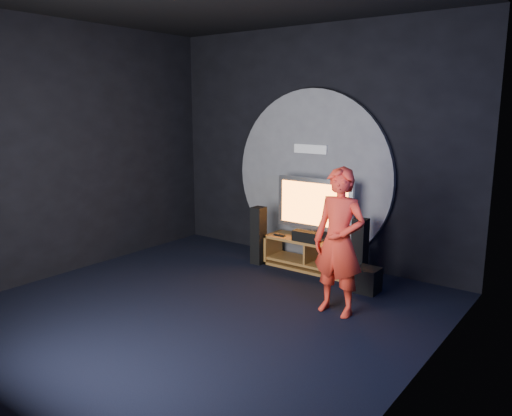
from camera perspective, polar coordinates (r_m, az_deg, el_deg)
The scene contains 13 objects.
floor at distance 6.00m, azimuth -6.09°, elevation -11.53°, with size 5.00×5.00×0.00m, color black.
back_wall at distance 7.56m, azimuth 6.68°, elevation 6.99°, with size 5.00×0.04×3.50m, color black.
left_wall at distance 7.48m, azimuth -20.69°, elevation 6.27°, with size 0.04×5.00×3.50m, color black.
right_wall at distance 4.26m, azimuth 18.90°, elevation 2.84°, with size 0.04×5.00×3.50m, color black.
wall_disc_panel at distance 7.56m, azimuth 6.38°, elevation 3.58°, with size 2.60×0.11×2.60m.
media_console at distance 7.34m, azimuth 6.34°, elevation -5.52°, with size 1.38×0.45×0.45m.
tv at distance 7.22m, azimuth 6.69°, elevation 0.24°, with size 1.21×0.22×0.89m.
center_speaker at distance 7.14m, azimuth 5.76°, elevation -3.26°, with size 0.40×0.15×0.15m, color black.
remote at distance 7.42m, azimuth 2.71°, elevation -3.15°, with size 0.18×0.05×0.02m, color black.
tower_speaker_left at distance 7.51m, azimuth 0.29°, elevation -3.16°, with size 0.17×0.19×0.87m, color black.
tower_speaker_right at distance 6.90m, azimuth 11.77°, elevation -4.75°, with size 0.17×0.19×0.87m, color black.
subwoofer at distance 6.61m, azimuth 12.64°, elevation -8.04°, with size 0.29×0.29×0.32m, color black.
player at distance 5.70m, azimuth 9.46°, elevation -3.85°, with size 0.62×0.41×1.69m, color red.
Camera 1 is at (3.78, -4.02, 2.36)m, focal length 35.00 mm.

